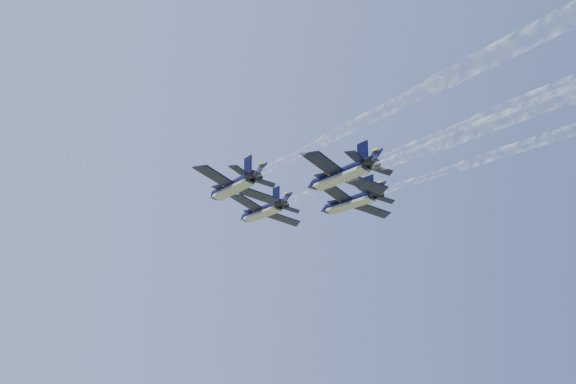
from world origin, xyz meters
name	(u,v)px	position (x,y,z in m)	size (l,w,h in m)	color
jet_lead	(262,212)	(3.02, 15.41, 96.26)	(13.32, 17.87, 5.14)	black
jet_left	(233,187)	(-6.74, 1.28, 96.26)	(13.32, 17.87, 5.14)	black
jet_right	(349,202)	(13.97, 3.48, 96.26)	(13.32, 17.87, 5.14)	black
jet_slot	(340,175)	(5.26, -10.43, 96.26)	(13.32, 17.87, 5.14)	black
smoke_trail_lead	(516,98)	(9.07, -41.56, 96.30)	(9.98, 75.97, 2.74)	white
smoke_trail_left	(545,8)	(-0.68, -55.69, 96.30)	(9.98, 75.97, 2.74)	white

